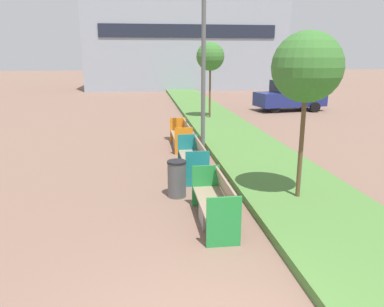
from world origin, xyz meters
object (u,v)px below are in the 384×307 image
(bench_green_frame, at_px, (215,206))
(sapling_tree_far, at_px, (210,57))
(street_lamp_post, at_px, (204,31))
(parked_car_distant, at_px, (290,96))
(bench_orange_frame, at_px, (182,138))
(sapling_tree_near, at_px, (307,68))
(bench_teal_frame, at_px, (193,161))
(litter_bin, at_px, (177,179))

(bench_green_frame, bearing_deg, sapling_tree_far, 80.47)
(street_lamp_post, distance_m, parked_car_distant, 12.53)
(bench_orange_frame, relative_size, sapling_tree_near, 0.56)
(bench_orange_frame, xyz_separation_m, sapling_tree_near, (2.07, -5.78, 2.68))
(bench_orange_frame, height_order, street_lamp_post, street_lamp_post)
(parked_car_distant, bearing_deg, bench_orange_frame, -139.22)
(parked_car_distant, bearing_deg, sapling_tree_near, -119.12)
(sapling_tree_near, xyz_separation_m, parked_car_distant, (5.56, 14.55, -2.14))
(bench_green_frame, relative_size, sapling_tree_far, 0.49)
(bench_green_frame, height_order, sapling_tree_near, sapling_tree_near)
(bench_green_frame, relative_size, bench_teal_frame, 0.90)
(litter_bin, bearing_deg, bench_orange_frame, 82.77)
(bench_orange_frame, height_order, sapling_tree_far, sapling_tree_far)
(street_lamp_post, bearing_deg, parked_car_distant, 54.67)
(bench_green_frame, height_order, sapling_tree_far, sapling_tree_far)
(bench_green_frame, xyz_separation_m, bench_teal_frame, (0.00, 3.31, 0.01))
(sapling_tree_far, distance_m, parked_car_distant, 6.75)
(bench_green_frame, relative_size, sapling_tree_near, 0.52)
(bench_teal_frame, height_order, parked_car_distant, parked_car_distant)
(sapling_tree_far, bearing_deg, bench_teal_frame, -102.91)
(bench_green_frame, xyz_separation_m, parked_car_distant, (7.63, 15.35, 0.55))
(parked_car_distant, bearing_deg, bench_green_frame, -124.64)
(litter_bin, height_order, parked_car_distant, parked_car_distant)
(bench_green_frame, distance_m, bench_orange_frame, 6.58)
(bench_orange_frame, height_order, sapling_tree_near, sapling_tree_near)
(street_lamp_post, height_order, parked_car_distant, street_lamp_post)
(street_lamp_post, height_order, sapling_tree_near, street_lamp_post)
(parked_car_distant, bearing_deg, street_lamp_post, -133.54)
(bench_teal_frame, bearing_deg, bench_orange_frame, 90.01)
(bench_green_frame, height_order, parked_car_distant, parked_car_distant)
(bench_teal_frame, distance_m, street_lamp_post, 4.31)
(bench_green_frame, distance_m, parked_car_distant, 17.14)
(sapling_tree_far, xyz_separation_m, parked_car_distant, (5.56, 3.03, -2.34))
(sapling_tree_far, bearing_deg, bench_orange_frame, -109.78)
(bench_orange_frame, xyz_separation_m, sapling_tree_far, (2.07, 5.74, 2.88))
(bench_teal_frame, bearing_deg, bench_green_frame, -90.04)
(litter_bin, height_order, street_lamp_post, street_lamp_post)
(bench_orange_frame, xyz_separation_m, parked_car_distant, (7.62, 8.77, 0.54))
(litter_bin, xyz_separation_m, parked_car_distant, (8.26, 13.74, 0.47))
(litter_bin, bearing_deg, sapling_tree_near, -16.66)
(sapling_tree_near, xyz_separation_m, sapling_tree_far, (0.00, 11.52, 0.20))
(bench_orange_frame, distance_m, sapling_tree_near, 6.70)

